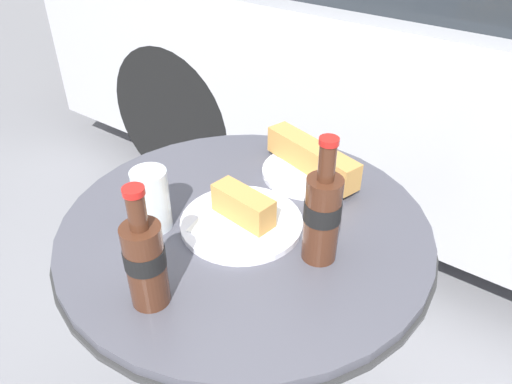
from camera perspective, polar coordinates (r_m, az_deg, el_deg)
name	(u,v)px	position (r m, az deg, el deg)	size (l,w,h in m)	color
bistro_table	(246,292)	(1.08, -1.13, -11.35)	(0.71, 0.71, 0.76)	#333333
cola_bottle_left	(146,260)	(0.76, -12.46, -7.64)	(0.06, 0.06, 0.21)	#4C2819
cola_bottle_right	(323,213)	(0.83, 7.72, -2.35)	(0.06, 0.06, 0.23)	#4C2819
drinking_glass	(152,202)	(0.93, -11.80, -1.14)	(0.07, 0.07, 0.12)	silver
lunch_plate_near	(310,163)	(1.08, 6.24, 3.33)	(0.25, 0.20, 0.07)	white
lunch_plate_far	(242,217)	(0.93, -1.66, -2.83)	(0.23, 0.23, 0.07)	white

